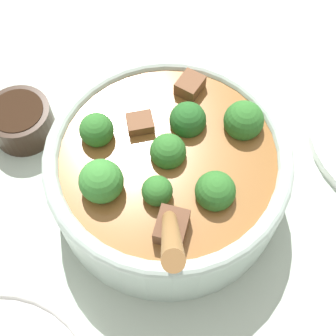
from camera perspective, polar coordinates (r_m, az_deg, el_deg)
The scene contains 3 objects.
ground_plane at distance 0.50m, azimuth 0.00°, elevation -2.92°, with size 4.00×4.00×0.00m, color #ADBCAD.
stew_bowl at distance 0.46m, azimuth 0.01°, elevation -0.31°, with size 0.23×0.26×0.24m.
condiment_bowl at distance 0.55m, azimuth -17.51°, elevation 5.63°, with size 0.07×0.07×0.04m.
Camera 1 is at (0.09, 0.20, 0.45)m, focal length 50.00 mm.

